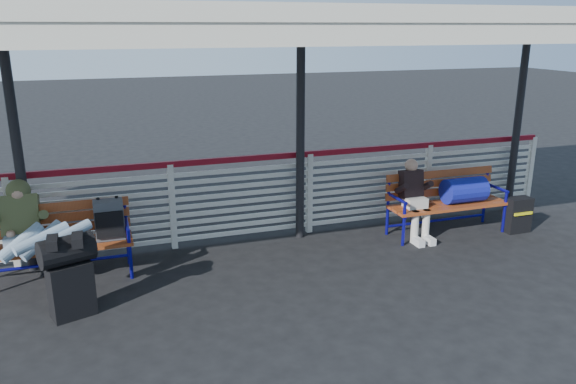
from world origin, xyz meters
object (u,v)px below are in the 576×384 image
object	(u,v)px
bench_right	(456,193)
luggage_stack	(69,273)
companion_person	(415,198)
bench_left	(73,230)
traveler_man	(36,233)
suitcase_side	(517,215)

from	to	relation	value
bench_right	luggage_stack	bearing A→B (deg)	-170.68
bench_right	companion_person	bearing A→B (deg)	-179.95
companion_person	bench_left	bearing A→B (deg)	178.09
traveler_man	companion_person	world-z (taller)	traveler_man
companion_person	traveler_man	bearing A→B (deg)	-177.84
luggage_stack	suitcase_side	world-z (taller)	luggage_stack
bench_right	companion_person	distance (m)	0.69
traveler_man	bench_left	bearing A→B (deg)	42.53
companion_person	suitcase_side	distance (m)	1.66
luggage_stack	traveler_man	size ratio (longest dim) A/B	0.55
bench_right	companion_person	xyz separation A→B (m)	(-0.69, -0.00, -0.01)
suitcase_side	luggage_stack	bearing A→B (deg)	-175.05
bench_left	suitcase_side	world-z (taller)	bench_left
bench_left	traveler_man	world-z (taller)	traveler_man
bench_right	traveler_man	size ratio (longest dim) A/B	1.10
luggage_stack	bench_right	world-z (taller)	bench_right
bench_left	companion_person	world-z (taller)	companion_person
bench_right	suitcase_side	bearing A→B (deg)	-18.17
luggage_stack	bench_right	xyz separation A→B (m)	(5.33, 0.87, 0.12)
luggage_stack	traveler_man	distance (m)	0.81
bench_right	suitcase_side	world-z (taller)	bench_right
traveler_man	suitcase_side	bearing A→B (deg)	-0.96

